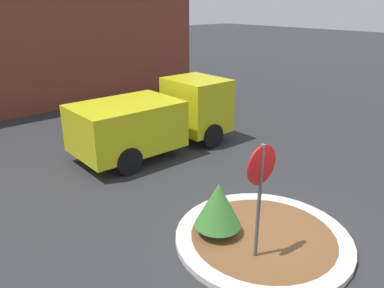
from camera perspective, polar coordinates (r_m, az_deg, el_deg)
name	(u,v)px	position (r m, az deg, el deg)	size (l,w,h in m)	color
ground_plane	(262,240)	(8.48, 10.68, -14.23)	(120.00, 120.00, 0.00)	#2D2D30
traffic_island	(263,238)	(8.44, 10.72, -13.86)	(3.76, 3.76, 0.14)	beige
stop_sign	(260,183)	(6.97, 10.38, -5.80)	(0.75, 0.07, 2.48)	#4C4C51
island_shrub	(218,204)	(8.00, 4.02, -9.18)	(1.00, 1.00, 1.18)	brown
utility_truck	(156,118)	(12.64, -5.47, 4.02)	(5.47, 2.31, 2.26)	gold
storefront_building	(34,37)	(21.21, -22.94, 14.74)	(15.50, 6.07, 6.24)	brown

